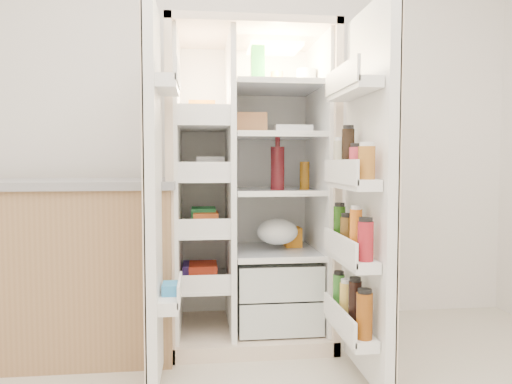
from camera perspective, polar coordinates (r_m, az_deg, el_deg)
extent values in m
cube|color=white|center=(3.24, -4.41, 8.86)|extent=(4.00, 0.02, 2.70)
cube|color=beige|center=(3.17, -1.43, 0.84)|extent=(0.92, 0.04, 1.80)
cube|color=beige|center=(2.83, -9.72, 0.48)|extent=(0.04, 0.70, 1.80)
cube|color=beige|center=(2.92, 7.79, 0.58)|extent=(0.04, 0.70, 1.80)
cube|color=beige|center=(2.93, -0.84, 17.98)|extent=(0.92, 0.70, 0.04)
cube|color=beige|center=(3.01, -0.81, -16.03)|extent=(0.92, 0.70, 0.08)
cube|color=white|center=(3.14, -1.38, 1.18)|extent=(0.84, 0.02, 1.68)
cube|color=white|center=(2.83, -9.12, 0.89)|extent=(0.02, 0.62, 1.68)
cube|color=white|center=(2.91, 7.22, 0.97)|extent=(0.02, 0.62, 1.68)
cube|color=white|center=(2.83, -3.04, 0.93)|extent=(0.03, 0.62, 1.68)
cube|color=silver|center=(2.97, 2.29, -13.39)|extent=(0.47, 0.52, 0.19)
cube|color=silver|center=(2.92, 2.30, -9.62)|extent=(0.47, 0.52, 0.19)
cube|color=#FFD18C|center=(2.99, 2.15, 16.53)|extent=(0.30, 0.30, 0.02)
cube|color=white|center=(2.91, -6.10, -10.38)|extent=(0.28, 0.58, 0.02)
cube|color=white|center=(2.85, -6.14, -4.52)|extent=(0.28, 0.58, 0.02)
cube|color=white|center=(2.83, -6.18, 1.51)|extent=(0.28, 0.58, 0.02)
cube|color=white|center=(2.83, -6.22, 7.59)|extent=(0.28, 0.58, 0.02)
cube|color=silver|center=(2.91, 2.24, -6.94)|extent=(0.49, 0.58, 0.01)
cube|color=silver|center=(2.86, 2.26, 0.16)|extent=(0.49, 0.58, 0.01)
cube|color=silver|center=(2.86, 2.28, 6.56)|extent=(0.49, 0.58, 0.02)
cube|color=silver|center=(2.89, 2.29, 12.11)|extent=(0.49, 0.58, 0.02)
cube|color=red|center=(2.90, -6.11, -9.23)|extent=(0.16, 0.20, 0.10)
cube|color=#27904A|center=(2.84, -6.15, -3.12)|extent=(0.14, 0.18, 0.12)
cube|color=silver|center=(2.83, -6.19, 2.43)|extent=(0.20, 0.22, 0.07)
cube|color=orange|center=(2.84, -6.23, 9.20)|extent=(0.15, 0.16, 0.14)
cube|color=#443091|center=(2.90, -6.11, -9.32)|extent=(0.18, 0.20, 0.09)
cube|color=orange|center=(2.84, -6.15, -3.32)|extent=(0.14, 0.18, 0.10)
cube|color=white|center=(2.82, -6.19, 2.93)|extent=(0.16, 0.16, 0.12)
sphere|color=orange|center=(2.89, 0.01, -15.08)|extent=(0.07, 0.07, 0.07)
sphere|color=orange|center=(2.94, 1.71, -14.76)|extent=(0.07, 0.07, 0.07)
sphere|color=orange|center=(2.92, 3.84, -14.91)|extent=(0.07, 0.07, 0.07)
sphere|color=orange|center=(3.03, 0.66, -14.20)|extent=(0.07, 0.07, 0.07)
ellipsoid|color=#3D6F25|center=(2.93, 2.24, -9.25)|extent=(0.26, 0.24, 0.11)
cylinder|color=#4D1015|center=(2.81, 2.55, 2.79)|extent=(0.08, 0.08, 0.25)
cylinder|color=brown|center=(2.87, 5.74, 1.93)|extent=(0.06, 0.06, 0.16)
cube|color=#23832E|center=(2.85, 0.20, 14.64)|extent=(0.07, 0.07, 0.22)
cylinder|color=white|center=(2.94, 5.95, 13.15)|extent=(0.12, 0.12, 0.11)
cylinder|color=#BB632B|center=(2.95, 2.48, 13.04)|extent=(0.07, 0.07, 0.10)
cube|color=white|center=(2.81, 4.41, 7.31)|extent=(0.21, 0.09, 0.05)
cube|color=#AA6F44|center=(2.81, -0.87, 8.03)|extent=(0.20, 0.11, 0.12)
ellipsoid|color=white|center=(2.88, 2.53, -5.32)|extent=(0.24, 0.22, 0.15)
cube|color=orange|center=(3.02, 4.33, -5.28)|extent=(0.10, 0.12, 0.12)
cube|color=white|center=(2.29, -11.95, -0.26)|extent=(0.05, 0.40, 1.72)
cube|color=beige|center=(2.29, -12.57, -0.26)|extent=(0.01, 0.40, 1.72)
cube|color=white|center=(2.37, -10.07, -12.40)|extent=(0.09, 0.32, 0.06)
cube|color=white|center=(2.31, -10.34, 12.25)|extent=(0.09, 0.32, 0.06)
cube|color=#338CCC|center=(2.36, -10.07, -11.70)|extent=(0.07, 0.12, 0.10)
cube|color=white|center=(2.33, 13.16, -0.21)|extent=(0.05, 0.58, 1.72)
cube|color=beige|center=(2.34, 13.74, -0.21)|extent=(0.01, 0.58, 1.72)
cube|color=white|center=(2.43, 10.98, -15.49)|extent=(0.11, 0.50, 0.05)
cube|color=white|center=(2.34, 11.08, -7.59)|extent=(0.11, 0.50, 0.05)
cube|color=white|center=(2.30, 11.18, 1.01)|extent=(0.11, 0.50, 0.05)
cube|color=white|center=(2.32, 11.31, 11.69)|extent=(0.11, 0.50, 0.05)
cylinder|color=brown|center=(2.21, 12.64, -14.04)|extent=(0.07, 0.07, 0.20)
cylinder|color=black|center=(2.32, 11.56, -12.88)|extent=(0.06, 0.06, 0.22)
cylinder|color=gold|center=(2.45, 10.58, -12.50)|extent=(0.06, 0.06, 0.18)
cylinder|color=#327928|center=(2.56, 9.70, -11.62)|extent=(0.06, 0.06, 0.19)
cylinder|color=maroon|center=(2.13, 12.76, -5.68)|extent=(0.07, 0.07, 0.17)
cylinder|color=orange|center=(2.25, 11.66, -4.67)|extent=(0.06, 0.06, 0.21)
cylinder|color=brown|center=(2.38, 10.67, -4.83)|extent=(0.07, 0.07, 0.16)
cylinder|color=#214C11|center=(2.50, 9.78, -3.96)|extent=(0.06, 0.06, 0.20)
cylinder|color=#9C5F22|center=(2.11, 12.88, 3.36)|extent=(0.07, 0.07, 0.14)
cylinder|color=#BE3140|center=(2.23, 11.76, 3.38)|extent=(0.07, 0.07, 0.14)
cylinder|color=black|center=(2.35, 10.77, 4.49)|extent=(0.06, 0.06, 0.23)
cylinder|color=beige|center=(2.48, 9.86, 3.87)|extent=(0.06, 0.06, 0.18)
cube|color=#95704A|center=(2.92, -22.23, -8.47)|extent=(1.27, 0.66, 0.91)
cube|color=gray|center=(2.86, -22.45, 0.90)|extent=(1.31, 0.70, 0.04)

